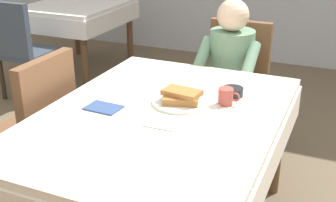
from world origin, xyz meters
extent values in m
cube|color=silver|center=(0.00, 0.00, 0.72)|extent=(1.10, 1.50, 0.04)
cube|color=silver|center=(0.00, 0.76, 0.61)|extent=(1.10, 0.01, 0.18)
cube|color=silver|center=(-0.56, 0.00, 0.61)|extent=(0.01, 1.50, 0.18)
cube|color=silver|center=(0.56, 0.00, 0.61)|extent=(0.01, 1.50, 0.18)
cylinder|color=brown|center=(-0.47, 0.67, 0.35)|extent=(0.07, 0.07, 0.70)
cylinder|color=brown|center=(0.47, 0.67, 0.35)|extent=(0.07, 0.07, 0.70)
cube|color=brown|center=(0.05, 1.07, 0.42)|extent=(0.44, 0.44, 0.05)
cube|color=brown|center=(0.05, 1.27, 0.69)|extent=(0.44, 0.06, 0.48)
cylinder|color=#2D2319|center=(0.23, 0.89, 0.20)|extent=(0.04, 0.04, 0.40)
cylinder|color=#2D2319|center=(-0.13, 0.89, 0.20)|extent=(0.04, 0.04, 0.40)
cylinder|color=#2D2319|center=(0.23, 1.25, 0.20)|extent=(0.04, 0.04, 0.40)
cylinder|color=#2D2319|center=(-0.13, 1.25, 0.20)|extent=(0.04, 0.04, 0.40)
cylinder|color=gray|center=(0.05, 1.05, 0.68)|extent=(0.30, 0.30, 0.46)
sphere|color=beige|center=(0.05, 1.03, 1.02)|extent=(0.21, 0.21, 0.21)
cylinder|color=gray|center=(0.21, 0.91, 0.75)|extent=(0.08, 0.29, 0.23)
cylinder|color=gray|center=(-0.11, 0.91, 0.75)|extent=(0.08, 0.29, 0.23)
cylinder|color=#383D51|center=(0.13, 0.87, 0.23)|extent=(0.10, 0.10, 0.45)
cylinder|color=#383D51|center=(-0.03, 0.87, 0.23)|extent=(0.10, 0.10, 0.45)
cube|color=brown|center=(-0.87, 0.00, 0.42)|extent=(0.44, 0.44, 0.05)
cube|color=brown|center=(-0.67, 0.00, 0.69)|extent=(0.06, 0.44, 0.48)
cylinder|color=#2D2319|center=(-1.05, 0.18, 0.20)|extent=(0.04, 0.04, 0.40)
cylinder|color=#2D2319|center=(-0.69, -0.18, 0.20)|extent=(0.04, 0.04, 0.40)
cylinder|color=#2D2319|center=(-0.69, 0.18, 0.20)|extent=(0.04, 0.04, 0.40)
cylinder|color=white|center=(0.04, 0.14, 0.75)|extent=(0.28, 0.28, 0.02)
cube|color=#A36B33|center=(0.05, 0.14, 0.77)|extent=(0.21, 0.18, 0.03)
cube|color=#A36B33|center=(0.05, 0.14, 0.80)|extent=(0.20, 0.13, 0.03)
cylinder|color=#B24C42|center=(0.25, 0.23, 0.78)|extent=(0.08, 0.08, 0.08)
torus|color=#B24C42|center=(0.30, 0.23, 0.79)|extent=(0.05, 0.01, 0.05)
cylinder|color=black|center=(0.26, 0.35, 0.76)|extent=(0.11, 0.11, 0.04)
cube|color=silver|center=(-0.15, 0.12, 0.74)|extent=(0.02, 0.18, 0.00)
cube|color=silver|center=(0.23, 0.12, 0.74)|extent=(0.02, 0.20, 0.00)
cube|color=silver|center=(0.05, -0.16, 0.74)|extent=(0.15, 0.02, 0.00)
cube|color=#334C7F|center=(-0.28, -0.06, 0.74)|extent=(0.18, 0.13, 0.01)
cube|color=white|center=(-1.98, 2.20, 0.72)|extent=(0.90, 1.10, 0.04)
cube|color=white|center=(-1.98, 1.64, 0.61)|extent=(0.90, 0.01, 0.18)
cube|color=white|center=(-1.98, 2.75, 0.61)|extent=(0.90, 0.01, 0.18)
cube|color=white|center=(-2.44, 2.20, 0.61)|extent=(0.01, 1.10, 0.18)
cube|color=white|center=(-1.53, 2.20, 0.61)|extent=(0.01, 1.10, 0.18)
cylinder|color=brown|center=(-2.35, 1.73, 0.35)|extent=(0.07, 0.07, 0.70)
cylinder|color=brown|center=(-1.61, 1.73, 0.35)|extent=(0.07, 0.07, 0.70)
cylinder|color=brown|center=(-2.35, 2.67, 0.35)|extent=(0.07, 0.07, 0.70)
cylinder|color=brown|center=(-1.61, 2.67, 0.35)|extent=(0.07, 0.07, 0.70)
cube|color=#384251|center=(-1.98, 1.35, 0.42)|extent=(0.44, 0.44, 0.05)
cube|color=#384251|center=(-1.98, 1.15, 0.69)|extent=(0.44, 0.06, 0.48)
cylinder|color=#2D2319|center=(-2.16, 1.53, 0.20)|extent=(0.04, 0.04, 0.40)
cylinder|color=#2D2319|center=(-1.80, 1.53, 0.20)|extent=(0.04, 0.04, 0.40)
cylinder|color=#2D2319|center=(-2.16, 1.17, 0.20)|extent=(0.04, 0.04, 0.40)
cylinder|color=#2D2319|center=(-1.80, 1.17, 0.20)|extent=(0.04, 0.04, 0.40)
camera|label=1|loc=(0.80, -1.74, 1.62)|focal=47.01mm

